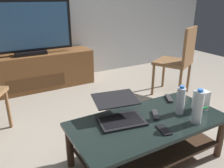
{
  "coord_description": "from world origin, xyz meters",
  "views": [
    {
      "loc": [
        -0.94,
        -1.31,
        1.31
      ],
      "look_at": [
        0.04,
        0.42,
        0.54
      ],
      "focal_mm": 36.42,
      "sensor_mm": 36.0,
      "label": 1
    }
  ],
  "objects_px": {
    "router_box": "(201,100)",
    "soundbar_remote": "(155,115)",
    "media_cabinet": "(33,72)",
    "dining_chair": "(179,58)",
    "water_bottle_far": "(180,101)",
    "coffee_table": "(148,133)",
    "cell_phone": "(164,130)",
    "laptop": "(119,112)",
    "tv_remote": "(169,98)",
    "water_bottle_near": "(198,107)",
    "television": "(28,29)"
  },
  "relations": [
    {
      "from": "router_box",
      "to": "soundbar_remote",
      "type": "relative_size",
      "value": 1.05
    },
    {
      "from": "soundbar_remote",
      "to": "media_cabinet",
      "type": "bearing_deg",
      "value": 137.42
    },
    {
      "from": "dining_chair",
      "to": "water_bottle_far",
      "type": "xyz_separation_m",
      "value": [
        -0.93,
        -0.95,
        -0.02
      ]
    },
    {
      "from": "dining_chair",
      "to": "soundbar_remote",
      "type": "bearing_deg",
      "value": -141.91
    },
    {
      "from": "router_box",
      "to": "soundbar_remote",
      "type": "bearing_deg",
      "value": 167.04
    },
    {
      "from": "coffee_table",
      "to": "cell_phone",
      "type": "relative_size",
      "value": 8.99
    },
    {
      "from": "dining_chair",
      "to": "cell_phone",
      "type": "height_order",
      "value": "dining_chair"
    },
    {
      "from": "media_cabinet",
      "to": "cell_phone",
      "type": "xyz_separation_m",
      "value": [
        0.48,
        -2.31,
        0.13
      ]
    },
    {
      "from": "media_cabinet",
      "to": "router_box",
      "type": "bearing_deg",
      "value": -65.95
    },
    {
      "from": "cell_phone",
      "to": "laptop",
      "type": "bearing_deg",
      "value": 137.15
    },
    {
      "from": "water_bottle_far",
      "to": "laptop",
      "type": "bearing_deg",
      "value": 160.93
    },
    {
      "from": "router_box",
      "to": "cell_phone",
      "type": "bearing_deg",
      "value": -168.12
    },
    {
      "from": "laptop",
      "to": "tv_remote",
      "type": "xyz_separation_m",
      "value": [
        0.61,
        0.08,
        -0.05
      ]
    },
    {
      "from": "media_cabinet",
      "to": "water_bottle_far",
      "type": "height_order",
      "value": "water_bottle_far"
    },
    {
      "from": "router_box",
      "to": "soundbar_remote",
      "type": "distance_m",
      "value": 0.43
    },
    {
      "from": "router_box",
      "to": "water_bottle_far",
      "type": "height_order",
      "value": "water_bottle_far"
    },
    {
      "from": "laptop",
      "to": "water_bottle_near",
      "type": "height_order",
      "value": "water_bottle_near"
    },
    {
      "from": "media_cabinet",
      "to": "television",
      "type": "distance_m",
      "value": 0.63
    },
    {
      "from": "dining_chair",
      "to": "water_bottle_far",
      "type": "relative_size",
      "value": 3.86
    },
    {
      "from": "coffee_table",
      "to": "laptop",
      "type": "height_order",
      "value": "laptop"
    },
    {
      "from": "tv_remote",
      "to": "router_box",
      "type": "bearing_deg",
      "value": -42.34
    },
    {
      "from": "coffee_table",
      "to": "media_cabinet",
      "type": "bearing_deg",
      "value": 102.59
    },
    {
      "from": "media_cabinet",
      "to": "water_bottle_near",
      "type": "height_order",
      "value": "water_bottle_near"
    },
    {
      "from": "television",
      "to": "tv_remote",
      "type": "bearing_deg",
      "value": -64.99
    },
    {
      "from": "dining_chair",
      "to": "soundbar_remote",
      "type": "height_order",
      "value": "dining_chair"
    },
    {
      "from": "dining_chair",
      "to": "coffee_table",
      "type": "bearing_deg",
      "value": -143.15
    },
    {
      "from": "media_cabinet",
      "to": "laptop",
      "type": "bearing_deg",
      "value": -81.98
    },
    {
      "from": "router_box",
      "to": "cell_phone",
      "type": "xyz_separation_m",
      "value": [
        -0.5,
        -0.11,
        -0.08
      ]
    },
    {
      "from": "cell_phone",
      "to": "soundbar_remote",
      "type": "distance_m",
      "value": 0.22
    },
    {
      "from": "tv_remote",
      "to": "media_cabinet",
      "type": "bearing_deg",
      "value": 143.48
    },
    {
      "from": "laptop",
      "to": "soundbar_remote",
      "type": "relative_size",
      "value": 2.73
    },
    {
      "from": "water_bottle_near",
      "to": "cell_phone",
      "type": "relative_size",
      "value": 2.0
    },
    {
      "from": "coffee_table",
      "to": "media_cabinet",
      "type": "height_order",
      "value": "media_cabinet"
    },
    {
      "from": "laptop",
      "to": "water_bottle_near",
      "type": "relative_size",
      "value": 1.56
    },
    {
      "from": "water_bottle_near",
      "to": "water_bottle_far",
      "type": "bearing_deg",
      "value": 90.4
    },
    {
      "from": "soundbar_remote",
      "to": "dining_chair",
      "type": "bearing_deg",
      "value": 70.45
    },
    {
      "from": "television",
      "to": "coffee_table",
      "type": "bearing_deg",
      "value": -77.28
    },
    {
      "from": "television",
      "to": "water_bottle_near",
      "type": "relative_size",
      "value": 4.41
    },
    {
      "from": "tv_remote",
      "to": "laptop",
      "type": "bearing_deg",
      "value": -143.98
    },
    {
      "from": "television",
      "to": "soundbar_remote",
      "type": "height_order",
      "value": "television"
    },
    {
      "from": "media_cabinet",
      "to": "television",
      "type": "bearing_deg",
      "value": -90.0
    },
    {
      "from": "media_cabinet",
      "to": "tv_remote",
      "type": "xyz_separation_m",
      "value": [
        0.89,
        -1.92,
        0.14
      ]
    },
    {
      "from": "television",
      "to": "dining_chair",
      "type": "height_order",
      "value": "television"
    },
    {
      "from": "router_box",
      "to": "cell_phone",
      "type": "relative_size",
      "value": 1.19
    },
    {
      "from": "coffee_table",
      "to": "cell_phone",
      "type": "bearing_deg",
      "value": -89.44
    },
    {
      "from": "water_bottle_near",
      "to": "cell_phone",
      "type": "bearing_deg",
      "value": 173.21
    },
    {
      "from": "router_box",
      "to": "soundbar_remote",
      "type": "xyz_separation_m",
      "value": [
        -0.42,
        0.1,
        -0.07
      ]
    },
    {
      "from": "dining_chair",
      "to": "cell_phone",
      "type": "relative_size",
      "value": 6.78
    },
    {
      "from": "dining_chair",
      "to": "television",
      "type": "bearing_deg",
      "value": 144.84
    },
    {
      "from": "television",
      "to": "tv_remote",
      "type": "xyz_separation_m",
      "value": [
        0.89,
        -1.9,
        -0.49
      ]
    }
  ]
}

